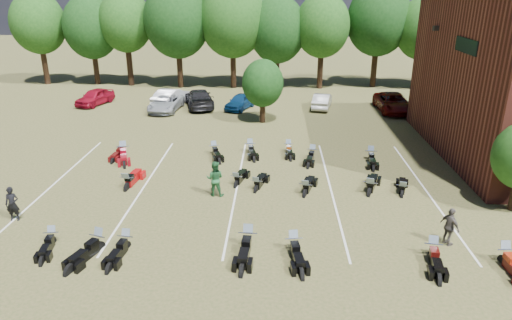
# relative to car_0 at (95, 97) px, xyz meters

# --- Properties ---
(ground) EXTENTS (160.00, 160.00, 0.00)m
(ground) POSITION_rel_car_0_xyz_m (17.26, -20.49, -0.71)
(ground) COLOR brown
(ground) RESTS_ON ground
(car_0) EXTENTS (2.81, 4.49, 1.43)m
(car_0) POSITION_rel_car_0_xyz_m (0.00, 0.00, 0.00)
(car_0) COLOR maroon
(car_0) RESTS_ON ground
(car_1) EXTENTS (2.82, 4.97, 1.55)m
(car_1) POSITION_rel_car_0_xyz_m (6.94, -0.06, 0.06)
(car_1) COLOR silver
(car_1) RESTS_ON ground
(car_2) EXTENTS (2.51, 4.90, 1.32)m
(car_2) POSITION_rel_car_0_xyz_m (6.87, -1.86, -0.05)
(car_2) COLOR #919599
(car_2) RESTS_ON ground
(car_3) EXTENTS (3.58, 5.83, 1.58)m
(car_3) POSITION_rel_car_0_xyz_m (9.51, -0.44, 0.08)
(car_3) COLOR black
(car_3) RESTS_ON ground
(car_4) EXTENTS (2.85, 4.18, 1.32)m
(car_4) POSITION_rel_car_0_xyz_m (13.20, -0.99, -0.05)
(car_4) COLOR navy
(car_4) RESTS_ON ground
(car_5) EXTENTS (2.16, 4.18, 1.31)m
(car_5) POSITION_rel_car_0_xyz_m (20.34, -0.40, -0.06)
(car_5) COLOR beige
(car_5) RESTS_ON ground
(car_6) EXTENTS (2.64, 5.52, 1.52)m
(car_6) POSITION_rel_car_0_xyz_m (26.32, -1.21, 0.05)
(car_6) COLOR #4F0704
(car_6) RESTS_ON ground
(car_7) EXTENTS (3.09, 5.55, 1.52)m
(car_7) POSITION_rel_car_0_xyz_m (29.71, -1.90, 0.05)
(car_7) COLOR #3A3B40
(car_7) RESTS_ON ground
(person_black) EXTENTS (0.65, 0.47, 1.64)m
(person_black) POSITION_rel_car_0_xyz_m (4.35, -21.56, 0.11)
(person_black) COLOR black
(person_black) RESTS_ON ground
(person_green) EXTENTS (0.96, 0.78, 1.86)m
(person_green) POSITION_rel_car_0_xyz_m (13.23, -18.51, 0.22)
(person_green) COLOR #246032
(person_green) RESTS_ON ground
(person_grey) EXTENTS (0.79, 1.06, 1.67)m
(person_grey) POSITION_rel_car_0_xyz_m (23.50, -22.85, 0.12)
(person_grey) COLOR #524B46
(person_grey) RESTS_ON ground
(motorcycle_0) EXTENTS (1.42, 2.48, 1.32)m
(motorcycle_0) POSITION_rel_car_0_xyz_m (9.11, -23.87, -0.71)
(motorcycle_0) COLOR black
(motorcycle_0) RESTS_ON ground
(motorcycle_1) EXTENTS (0.96, 2.08, 1.12)m
(motorcycle_1) POSITION_rel_car_0_xyz_m (7.03, -23.52, -0.71)
(motorcycle_1) COLOR black
(motorcycle_1) RESTS_ON ground
(motorcycle_2) EXTENTS (0.92, 2.23, 1.21)m
(motorcycle_2) POSITION_rel_car_0_xyz_m (10.22, -23.76, -0.71)
(motorcycle_2) COLOR black
(motorcycle_2) RESTS_ON ground
(motorcycle_3) EXTENTS (0.97, 2.57, 1.40)m
(motorcycle_3) POSITION_rel_car_0_xyz_m (15.20, -23.45, -0.71)
(motorcycle_3) COLOR black
(motorcycle_3) RESTS_ON ground
(motorcycle_4) EXTENTS (1.07, 2.42, 1.30)m
(motorcycle_4) POSITION_rel_car_0_xyz_m (17.06, -23.71, -0.71)
(motorcycle_4) COLOR black
(motorcycle_4) RESTS_ON ground
(motorcycle_5) EXTENTS (1.07, 2.36, 1.27)m
(motorcycle_5) POSITION_rel_car_0_xyz_m (22.55, -23.87, -0.71)
(motorcycle_5) COLOR black
(motorcycle_5) RESTS_ON ground
(motorcycle_6) EXTENTS (0.88, 2.40, 1.31)m
(motorcycle_6) POSITION_rel_car_0_xyz_m (25.21, -24.19, -0.71)
(motorcycle_6) COLOR #4A0B0A
(motorcycle_6) RESTS_ON ground
(motorcycle_7) EXTENTS (1.04, 2.51, 1.36)m
(motorcycle_7) POSITION_rel_car_0_xyz_m (8.46, -17.98, -0.71)
(motorcycle_7) COLOR #9C0B0D
(motorcycle_7) RESTS_ON ground
(motorcycle_9) EXTENTS (1.22, 2.25, 1.19)m
(motorcycle_9) POSITION_rel_car_0_xyz_m (15.31, -17.92, -0.71)
(motorcycle_9) COLOR black
(motorcycle_9) RESTS_ON ground
(motorcycle_10) EXTENTS (1.34, 2.39, 1.27)m
(motorcycle_10) POSITION_rel_car_0_xyz_m (17.85, -18.35, -0.71)
(motorcycle_10) COLOR black
(motorcycle_10) RESTS_ON ground
(motorcycle_11) EXTENTS (1.18, 2.21, 1.17)m
(motorcycle_11) POSITION_rel_car_0_xyz_m (14.22, -17.33, -0.71)
(motorcycle_11) COLOR black
(motorcycle_11) RESTS_ON ground
(motorcycle_12) EXTENTS (1.16, 2.21, 1.18)m
(motorcycle_12) POSITION_rel_car_0_xyz_m (22.81, -18.18, -0.71)
(motorcycle_12) COLOR black
(motorcycle_12) RESTS_ON ground
(motorcycle_13) EXTENTS (1.56, 2.58, 1.37)m
(motorcycle_13) POSITION_rel_car_0_xyz_m (21.17, -18.10, -0.71)
(motorcycle_13) COLOR black
(motorcycle_13) RESTS_ON ground
(motorcycle_14) EXTENTS (0.79, 2.09, 1.14)m
(motorcycle_14) POSITION_rel_car_0_xyz_m (6.50, -12.75, -0.71)
(motorcycle_14) COLOR #4B0A0C
(motorcycle_14) RESTS_ON ground
(motorcycle_15) EXTENTS (1.56, 2.63, 1.40)m
(motorcycle_15) POSITION_rel_car_0_xyz_m (6.75, -13.15, -0.71)
(motorcycle_15) COLOR maroon
(motorcycle_15) RESTS_ON ground
(motorcycle_16) EXTENTS (1.35, 2.30, 1.22)m
(motorcycle_16) POSITION_rel_car_0_xyz_m (12.39, -12.48, -0.71)
(motorcycle_16) COLOR black
(motorcycle_16) RESTS_ON ground
(motorcycle_17) EXTENTS (0.79, 2.10, 1.15)m
(motorcycle_17) POSITION_rel_car_0_xyz_m (17.14, -11.83, -0.71)
(motorcycle_17) COLOR black
(motorcycle_17) RESTS_ON ground
(motorcycle_18) EXTENTS (1.13, 2.33, 1.25)m
(motorcycle_18) POSITION_rel_car_0_xyz_m (14.67, -12.01, -0.71)
(motorcycle_18) COLOR black
(motorcycle_18) RESTS_ON ground
(motorcycle_19) EXTENTS (1.14, 2.30, 1.23)m
(motorcycle_19) POSITION_rel_car_0_xyz_m (18.59, -12.94, -0.71)
(motorcycle_19) COLOR black
(motorcycle_19) RESTS_ON ground
(motorcycle_20) EXTENTS (0.92, 2.33, 1.27)m
(motorcycle_20) POSITION_rel_car_0_xyz_m (22.16, -13.14, -0.71)
(motorcycle_20) COLOR black
(motorcycle_20) RESTS_ON ground
(tree_line) EXTENTS (56.00, 6.00, 9.79)m
(tree_line) POSITION_rel_car_0_xyz_m (16.26, 8.51, 5.60)
(tree_line) COLOR black
(tree_line) RESTS_ON ground
(young_tree_midfield) EXTENTS (3.20, 3.20, 4.70)m
(young_tree_midfield) POSITION_rel_car_0_xyz_m (15.26, -4.99, 2.38)
(young_tree_midfield) COLOR black
(young_tree_midfield) RESTS_ON ground
(parking_lines) EXTENTS (20.10, 14.00, 0.01)m
(parking_lines) POSITION_rel_car_0_xyz_m (14.26, -17.49, -0.71)
(parking_lines) COLOR silver
(parking_lines) RESTS_ON ground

